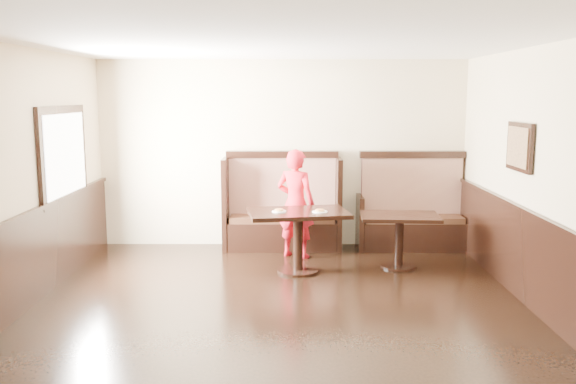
{
  "coord_description": "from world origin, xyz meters",
  "views": [
    {
      "loc": [
        0.11,
        -5.67,
        2.28
      ],
      "look_at": [
        0.09,
        2.35,
        1.0
      ],
      "focal_mm": 38.0,
      "sensor_mm": 36.0,
      "label": 1
    }
  ],
  "objects_px": {
    "booth_main": "(282,213)",
    "table_main": "(298,225)",
    "child": "(296,204)",
    "booth_neighbor": "(412,216)",
    "table_neighbor": "(399,228)"
  },
  "relations": [
    {
      "from": "child",
      "to": "booth_main",
      "type": "bearing_deg",
      "value": -45.51
    },
    {
      "from": "booth_neighbor",
      "to": "booth_main",
      "type": "bearing_deg",
      "value": 179.95
    },
    {
      "from": "table_main",
      "to": "booth_neighbor",
      "type": "bearing_deg",
      "value": 26.77
    },
    {
      "from": "booth_main",
      "to": "table_main",
      "type": "xyz_separation_m",
      "value": [
        0.22,
        -1.28,
        0.09
      ]
    },
    {
      "from": "table_neighbor",
      "to": "child",
      "type": "xyz_separation_m",
      "value": [
        -1.37,
        0.52,
        0.24
      ]
    },
    {
      "from": "child",
      "to": "booth_neighbor",
      "type": "bearing_deg",
      "value": -139.02
    },
    {
      "from": "table_main",
      "to": "child",
      "type": "xyz_separation_m",
      "value": [
        -0.02,
        0.75,
        0.15
      ]
    },
    {
      "from": "booth_neighbor",
      "to": "table_main",
      "type": "distance_m",
      "value": 2.15
    },
    {
      "from": "table_main",
      "to": "table_neighbor",
      "type": "bearing_deg",
      "value": -0.24
    },
    {
      "from": "table_main",
      "to": "booth_main",
      "type": "bearing_deg",
      "value": 90.18
    },
    {
      "from": "booth_main",
      "to": "child",
      "type": "bearing_deg",
      "value": -69.65
    },
    {
      "from": "booth_neighbor",
      "to": "child",
      "type": "relative_size",
      "value": 1.07
    },
    {
      "from": "table_neighbor",
      "to": "booth_neighbor",
      "type": "bearing_deg",
      "value": 73.41
    },
    {
      "from": "child",
      "to": "table_main",
      "type": "bearing_deg",
      "value": 116.02
    },
    {
      "from": "table_neighbor",
      "to": "child",
      "type": "relative_size",
      "value": 0.69
    }
  ]
}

